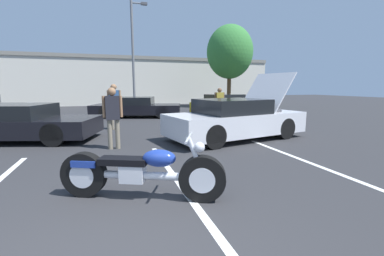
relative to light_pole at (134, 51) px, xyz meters
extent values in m
cube|color=white|center=(-0.78, -15.10, -4.20)|extent=(0.12, 4.80, 0.01)
cube|color=white|center=(2.33, -15.10, -4.20)|extent=(0.12, 4.80, 0.01)
cube|color=beige|center=(-2.02, 6.46, -2.01)|extent=(32.00, 4.00, 4.40)
cube|color=gray|center=(-2.02, 6.46, 0.04)|extent=(32.00, 4.20, 0.30)
cylinder|color=slate|center=(-0.08, 0.00, -0.38)|extent=(0.18, 0.18, 7.65)
cylinder|color=slate|center=(0.37, 0.00, 3.29)|extent=(0.90, 0.10, 0.10)
cube|color=#4C4C51|center=(0.82, 0.00, 3.29)|extent=(0.44, 0.28, 0.16)
cylinder|color=brown|center=(7.46, -0.38, -2.80)|extent=(0.32, 0.32, 2.81)
ellipsoid|color=#387F38|center=(7.46, -0.38, 0.19)|extent=(3.67, 3.67, 4.21)
cylinder|color=black|center=(-0.63, -16.18, -3.86)|extent=(0.70, 0.43, 0.70)
cylinder|color=black|center=(-2.32, -15.44, -3.86)|extent=(0.70, 0.43, 0.70)
cylinder|color=silver|center=(-0.63, -16.18, -3.86)|extent=(0.42, 0.31, 0.38)
cylinder|color=silver|center=(-2.32, -15.44, -3.86)|extent=(0.42, 0.31, 0.38)
cylinder|color=silver|center=(-1.47, -15.81, -3.84)|extent=(1.48, 0.74, 0.12)
cube|color=silver|center=(-1.60, -15.75, -3.80)|extent=(0.43, 0.36, 0.28)
ellipsoid|color=navy|center=(-1.22, -15.92, -3.56)|extent=(0.57, 0.46, 0.26)
cube|color=black|center=(-1.73, -15.70, -3.62)|extent=(0.77, 0.53, 0.10)
cube|color=navy|center=(-2.27, -15.46, -3.67)|extent=(0.44, 0.36, 0.10)
cylinder|color=silver|center=(-0.72, -16.14, -3.53)|extent=(0.31, 0.19, 0.63)
cylinder|color=silver|center=(-0.82, -16.09, -3.24)|extent=(0.31, 0.66, 0.04)
sphere|color=silver|center=(-0.67, -16.16, -3.38)|extent=(0.16, 0.16, 0.16)
cylinder|color=silver|center=(-1.81, -15.54, -3.90)|extent=(1.13, 0.56, 0.09)
cube|color=silver|center=(2.00, -12.15, -3.69)|extent=(4.79, 2.73, 0.66)
cube|color=black|center=(1.82, -12.18, -3.14)|extent=(2.32, 2.05, 0.45)
cylinder|color=black|center=(3.53, -12.68, -3.87)|extent=(0.71, 0.35, 0.68)
cylinder|color=black|center=(3.20, -11.06, -3.87)|extent=(0.71, 0.35, 0.68)
cylinder|color=black|center=(0.79, -13.24, -3.87)|extent=(0.71, 0.35, 0.68)
cylinder|color=black|center=(0.46, -11.62, -3.87)|extent=(0.71, 0.35, 0.68)
cube|color=silver|center=(3.26, -11.89, -2.71)|extent=(1.26, 1.87, 1.31)
cube|color=#4C4C51|center=(3.21, -11.90, -3.40)|extent=(0.79, 1.13, 0.28)
cylinder|color=black|center=(-6.34, -5.32, -3.87)|extent=(0.71, 0.36, 0.68)
cylinder|color=black|center=(-6.65, -3.82, -3.87)|extent=(0.71, 0.36, 0.68)
cube|color=black|center=(-4.57, -10.34, -3.76)|extent=(4.91, 3.12, 0.53)
cube|color=black|center=(-4.75, -10.29, -3.28)|extent=(2.45, 2.23, 0.43)
cylinder|color=black|center=(-3.45, -11.56, -3.87)|extent=(0.71, 0.40, 0.68)
cylinder|color=black|center=(-2.98, -9.92, -3.87)|extent=(0.71, 0.40, 0.68)
cube|color=yellow|center=(4.84, -5.48, -3.74)|extent=(4.48, 2.87, 0.59)
cube|color=black|center=(4.68, -5.53, -3.21)|extent=(2.24, 2.08, 0.45)
cylinder|color=black|center=(6.29, -5.91, -3.89)|extent=(0.67, 0.38, 0.63)
cylinder|color=black|center=(5.86, -4.37, -3.89)|extent=(0.67, 0.38, 0.63)
cylinder|color=black|center=(3.82, -6.60, -3.89)|extent=(0.67, 0.38, 0.63)
cylinder|color=black|center=(3.39, -5.06, -3.89)|extent=(0.67, 0.38, 0.63)
cube|color=black|center=(-0.44, -5.11, -3.76)|extent=(5.09, 3.10, 0.51)
cube|color=black|center=(-0.63, -5.05, -3.30)|extent=(2.52, 2.18, 0.41)
cylinder|color=black|center=(0.75, -6.30, -3.86)|extent=(0.73, 0.41, 0.69)
cylinder|color=black|center=(1.20, -4.77, -3.86)|extent=(0.73, 0.41, 0.69)
cylinder|color=black|center=(-2.09, -5.45, -3.86)|extent=(0.73, 0.41, 0.69)
cylinder|color=black|center=(-1.63, -3.92, -3.86)|extent=(0.73, 0.41, 0.69)
cylinder|color=brown|center=(3.11, -8.10, -3.82)|extent=(0.12, 0.12, 0.78)
cylinder|color=brown|center=(3.31, -8.10, -3.82)|extent=(0.12, 0.12, 0.78)
cube|color=#B29933|center=(3.21, -8.10, -3.11)|extent=(0.36, 0.20, 0.62)
cylinder|color=brown|center=(2.99, -8.10, -3.08)|extent=(0.08, 0.08, 0.56)
cylinder|color=brown|center=(3.43, -8.10, -3.08)|extent=(0.08, 0.08, 0.56)
sphere|color=brown|center=(3.21, -8.10, -2.70)|extent=(0.21, 0.21, 0.21)
cylinder|color=gray|center=(-1.91, -12.39, -3.80)|extent=(0.12, 0.12, 0.81)
cylinder|color=gray|center=(-1.71, -12.39, -3.80)|extent=(0.12, 0.12, 0.81)
cube|color=#26262D|center=(-1.81, -12.39, -3.08)|extent=(0.36, 0.20, 0.64)
cylinder|color=#9E704C|center=(-2.03, -12.39, -3.05)|extent=(0.08, 0.08, 0.58)
cylinder|color=#9E704C|center=(-1.59, -12.39, -3.05)|extent=(0.08, 0.08, 0.58)
sphere|color=#9E704C|center=(-1.81, -12.39, -2.65)|extent=(0.22, 0.22, 0.22)
cylinder|color=gray|center=(-1.80, -9.07, -3.77)|extent=(0.12, 0.12, 0.86)
cylinder|color=gray|center=(-1.60, -9.07, -3.77)|extent=(0.12, 0.12, 0.86)
cube|color=#335B93|center=(-1.70, -9.07, -3.00)|extent=(0.36, 0.20, 0.68)
cylinder|color=#9E704C|center=(-1.92, -9.07, -2.97)|extent=(0.08, 0.08, 0.62)
cylinder|color=#9E704C|center=(-1.48, -9.07, -2.97)|extent=(0.08, 0.08, 0.62)
sphere|color=#9E704C|center=(-1.70, -9.07, -2.54)|extent=(0.23, 0.23, 0.23)
camera|label=1|loc=(-1.89, -19.57, -2.50)|focal=24.00mm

